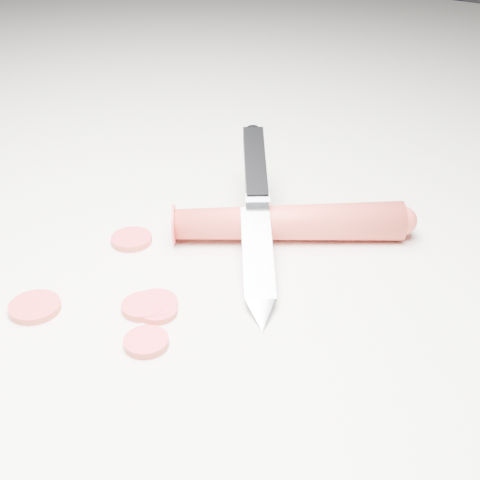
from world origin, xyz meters
The scene contains 9 objects.
ground centered at (0.00, 0.00, 0.00)m, with size 2.40×2.40×0.00m, color white.
carrot centered at (0.03, 0.11, 0.02)m, with size 0.03×0.03×0.21m, color red.
carrot_slice_0 centered at (-0.08, -0.09, 0.00)m, with size 0.04×0.04×0.01m, color #E6373E.
carrot_slice_1 centered at (-0.08, 0.03, 0.00)m, with size 0.04×0.04×0.01m, color #E6373E.
carrot_slice_2 centered at (-0.01, -0.04, 0.00)m, with size 0.03×0.03×0.01m, color #E6373E.
carrot_slice_3 centered at (0.00, -0.04, 0.00)m, with size 0.04×0.04×0.01m, color #E6373E.
carrot_slice_4 centered at (0.02, -0.08, 0.00)m, with size 0.03×0.03×0.01m, color #E6373E.
carrot_slice_5 centered at (0.01, -0.04, 0.00)m, with size 0.03×0.03×0.01m, color #E6373E.
kitchen_knife centered at (0.02, 0.09, 0.04)m, with size 0.17×0.22×0.07m, color silver, non-canonical shape.
Camera 1 is at (0.30, -0.35, 0.33)m, focal length 50.00 mm.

